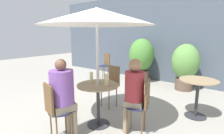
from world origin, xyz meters
TOP-DOWN VIEW (x-y plane):
  - ground_plane at (0.00, 0.00)m, footprint 20.00×20.00m
  - storefront_wall at (0.00, 3.80)m, footprint 10.00×0.06m
  - cafe_table_near at (0.08, 0.22)m, footprint 0.73×0.73m
  - cafe_table_far at (1.39, 1.65)m, footprint 0.71×0.71m
  - bistro_chair_0 at (-0.10, -0.54)m, footprint 0.38×0.40m
  - bistro_chair_1 at (0.83, 0.44)m, footprint 0.41×0.39m
  - bistro_chair_2 at (-2.05, 2.94)m, footprint 0.38×0.40m
  - bistro_chair_3 at (-0.27, 1.05)m, footprint 0.37×0.39m
  - seated_person_0 at (-0.07, -0.40)m, footprint 0.38×0.40m
  - seated_person_1 at (0.69, 0.40)m, footprint 0.36×0.34m
  - beer_glass_0 at (0.23, 0.27)m, footprint 0.07×0.07m
  - beer_glass_1 at (-0.08, 0.22)m, footprint 0.06×0.06m
  - potted_plant_0 at (-0.73, 3.27)m, footprint 0.83×0.83m
  - potted_plant_1 at (0.69, 3.26)m, footprint 0.77×0.77m
  - umbrella at (0.08, 0.22)m, footprint 1.88×1.88m

SIDE VIEW (x-z plane):
  - ground_plane at x=0.00m, z-range 0.00..0.00m
  - bistro_chair_0 at x=-0.10m, z-range 0.09..1.01m
  - bistro_chair_1 at x=0.83m, z-range 0.09..1.01m
  - bistro_chair_2 at x=-2.05m, z-range 0.09..1.01m
  - bistro_chair_3 at x=-0.27m, z-range 0.09..1.01m
  - cafe_table_far at x=1.39m, z-range 0.18..0.94m
  - cafe_table_near at x=0.08m, z-range 0.19..0.94m
  - seated_person_1 at x=0.69m, z-range 0.13..1.37m
  - seated_person_0 at x=-0.07m, z-range 0.12..1.38m
  - potted_plant_1 at x=0.69m, z-range 0.09..1.44m
  - potted_plant_0 at x=-0.73m, z-range 0.11..1.58m
  - beer_glass_0 at x=0.23m, z-range 0.76..0.95m
  - beer_glass_1 at x=-0.08m, z-range 0.76..0.95m
  - storefront_wall at x=0.00m, z-range 0.00..3.00m
  - umbrella at x=0.08m, z-range 0.88..2.92m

